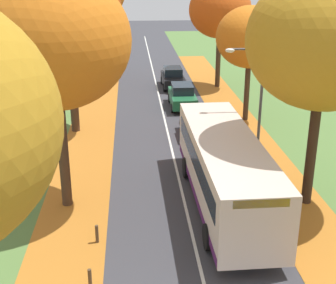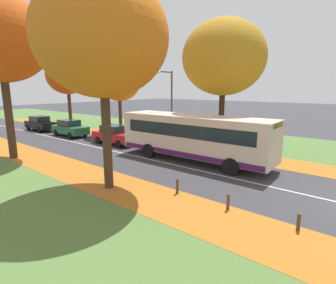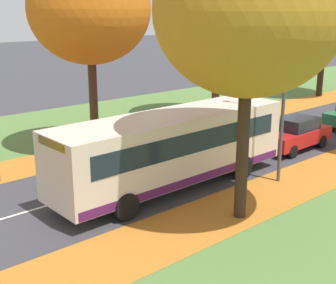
{
  "view_description": "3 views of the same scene",
  "coord_description": "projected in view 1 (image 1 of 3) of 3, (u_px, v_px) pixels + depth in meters",
  "views": [
    {
      "loc": [
        -2.13,
        -7.51,
        9.48
      ],
      "look_at": [
        -0.58,
        11.59,
        2.21
      ],
      "focal_mm": 50.0,
      "sensor_mm": 36.0,
      "label": 1
    },
    {
      "loc": [
        -12.5,
        0.63,
        4.71
      ],
      "look_at": [
        -0.3,
        10.43,
        1.48
      ],
      "focal_mm": 28.0,
      "sensor_mm": 36.0,
      "label": 2
    },
    {
      "loc": [
        14.7,
        -1.85,
        6.95
      ],
      "look_at": [
        0.1,
        10.85,
        1.34
      ],
      "focal_mm": 50.0,
      "sensor_mm": 36.0,
      "label": 3
    }
  ],
  "objects": [
    {
      "name": "bollard_third",
      "position": [
        90.0,
        278.0,
        14.58
      ],
      "size": [
        0.12,
        0.12,
        0.65
      ],
      "primitive_type": "cylinder",
      "color": "#4C3823",
      "rests_on": "ground"
    },
    {
      "name": "car_black_third_in_line",
      "position": [
        173.0,
        77.0,
        38.47
      ],
      "size": [
        1.8,
        4.21,
        1.62
      ],
      "color": "black",
      "rests_on": "ground"
    },
    {
      "name": "road_centre_line",
      "position": [
        166.0,
        127.0,
        29.16
      ],
      "size": [
        0.12,
        80.0,
        0.01
      ],
      "primitive_type": "cube",
      "color": "silver",
      "rests_on": "ground"
    },
    {
      "name": "grass_verge_right",
      "position": [
        310.0,
        123.0,
        29.85
      ],
      "size": [
        12.0,
        90.0,
        0.01
      ],
      "primitive_type": "cube",
      "color": "#517538",
      "rests_on": "ground"
    },
    {
      "name": "tree_right_far",
      "position": [
        220.0,
        10.0,
        36.75
      ],
      "size": [
        4.91,
        4.91,
        8.4
      ],
      "color": "#422D1E",
      "rests_on": "ground"
    },
    {
      "name": "tree_left_near",
      "position": [
        54.0,
        41.0,
        17.36
      ],
      "size": [
        5.81,
        5.81,
        9.48
      ],
      "color": "#422D1E",
      "rests_on": "ground"
    },
    {
      "name": "car_red_lead",
      "position": [
        200.0,
        125.0,
        27.04
      ],
      "size": [
        1.82,
        4.22,
        1.62
      ],
      "color": "#B21919",
      "rests_on": "ground"
    },
    {
      "name": "tree_right_mid",
      "position": [
        250.0,
        37.0,
        28.72
      ],
      "size": [
        4.23,
        4.23,
        7.24
      ],
      "color": "#422D1E",
      "rests_on": "ground"
    },
    {
      "name": "grass_verge_left",
      "position": [
        16.0,
        131.0,
        28.46
      ],
      "size": [
        12.0,
        90.0,
        0.01
      ],
      "primitive_type": "cube",
      "color": "#517538",
      "rests_on": "ground"
    },
    {
      "name": "streetlamp_right",
      "position": [
        254.0,
        95.0,
        22.06
      ],
      "size": [
        1.89,
        0.28,
        6.0
      ],
      "color": "#47474C",
      "rests_on": "ground"
    },
    {
      "name": "bollard_fourth",
      "position": [
        97.0,
        234.0,
        16.93
      ],
      "size": [
        0.12,
        0.12,
        0.71
      ],
      "primitive_type": "cylinder",
      "color": "#4C3823",
      "rests_on": "ground"
    },
    {
      "name": "leaf_litter_right",
      "position": [
        265.0,
        163.0,
        23.91
      ],
      "size": [
        2.8,
        60.0,
        0.0
      ],
      "primitive_type": "cube",
      "color": "#B26B23",
      "rests_on": "grass_verge_right"
    },
    {
      "name": "car_green_following",
      "position": [
        182.0,
        96.0,
        33.05
      ],
      "size": [
        1.79,
        4.2,
        1.62
      ],
      "color": "#1E6038",
      "rests_on": "ground"
    },
    {
      "name": "tree_right_near",
      "position": [
        324.0,
        41.0,
        17.55
      ],
      "size": [
        5.94,
        5.94,
        9.51
      ],
      "color": "#382619",
      "rests_on": "ground"
    },
    {
      "name": "bus",
      "position": [
        225.0,
        168.0,
        19.16
      ],
      "size": [
        2.75,
        10.42,
        2.98
      ],
      "color": "beige",
      "rests_on": "ground"
    },
    {
      "name": "leaf_litter_left",
      "position": [
        84.0,
        169.0,
        23.21
      ],
      "size": [
        2.8,
        60.0,
        0.0
      ],
      "primitive_type": "cube",
      "color": "#B26B23",
      "rests_on": "grass_verge_left"
    }
  ]
}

